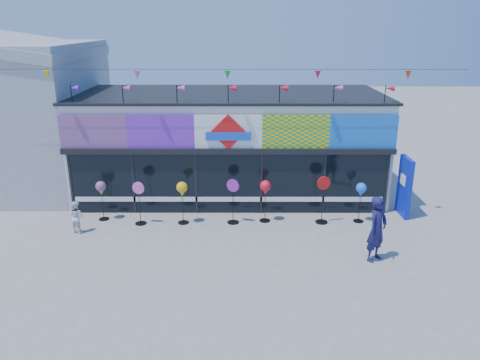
{
  "coord_description": "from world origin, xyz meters",
  "views": [
    {
      "loc": [
        0.45,
        -12.82,
        6.77
      ],
      "look_at": [
        0.42,
        2.0,
        1.77
      ],
      "focal_mm": 35.0,
      "sensor_mm": 36.0,
      "label": 1
    }
  ],
  "objects_px": {
    "spinner_1": "(139,202)",
    "spinner_6": "(361,191)",
    "spinner_4": "(265,189)",
    "spinner_3": "(233,200)",
    "spinner_2": "(182,190)",
    "spinner_0": "(101,189)",
    "adult_man": "(377,229)",
    "blue_sign": "(404,187)",
    "child": "(76,217)",
    "spinner_5": "(323,198)"
  },
  "relations": [
    {
      "from": "spinner_1",
      "to": "spinner_6",
      "type": "bearing_deg",
      "value": 1.6
    },
    {
      "from": "spinner_1",
      "to": "spinner_4",
      "type": "relative_size",
      "value": 1.02
    },
    {
      "from": "adult_man",
      "to": "spinner_0",
      "type": "bearing_deg",
      "value": 119.52
    },
    {
      "from": "spinner_2",
      "to": "child",
      "type": "distance_m",
      "value": 3.66
    },
    {
      "from": "spinner_2",
      "to": "spinner_6",
      "type": "distance_m",
      "value": 6.27
    },
    {
      "from": "spinner_4",
      "to": "child",
      "type": "height_order",
      "value": "spinner_4"
    },
    {
      "from": "spinner_0",
      "to": "adult_man",
      "type": "distance_m",
      "value": 9.47
    },
    {
      "from": "spinner_4",
      "to": "adult_man",
      "type": "bearing_deg",
      "value": -42.32
    },
    {
      "from": "spinner_6",
      "to": "spinner_0",
      "type": "bearing_deg",
      "value": 178.94
    },
    {
      "from": "spinner_1",
      "to": "spinner_2",
      "type": "height_order",
      "value": "spinner_1"
    },
    {
      "from": "spinner_4",
      "to": "adult_man",
      "type": "relative_size",
      "value": 0.77
    },
    {
      "from": "spinner_1",
      "to": "spinner_5",
      "type": "relative_size",
      "value": 0.9
    },
    {
      "from": "adult_man",
      "to": "child",
      "type": "distance_m",
      "value": 9.78
    },
    {
      "from": "spinner_5",
      "to": "child",
      "type": "distance_m",
      "value": 8.48
    },
    {
      "from": "spinner_2",
      "to": "spinner_3",
      "type": "relative_size",
      "value": 0.94
    },
    {
      "from": "spinner_4",
      "to": "spinner_5",
      "type": "height_order",
      "value": "spinner_5"
    },
    {
      "from": "spinner_5",
      "to": "blue_sign",
      "type": "bearing_deg",
      "value": 13.57
    },
    {
      "from": "spinner_1",
      "to": "adult_man",
      "type": "distance_m",
      "value": 8.0
    },
    {
      "from": "spinner_5",
      "to": "spinner_6",
      "type": "distance_m",
      "value": 1.37
    },
    {
      "from": "spinner_6",
      "to": "spinner_3",
      "type": "bearing_deg",
      "value": -178.48
    },
    {
      "from": "blue_sign",
      "to": "spinner_1",
      "type": "bearing_deg",
      "value": -175.35
    },
    {
      "from": "spinner_0",
      "to": "adult_man",
      "type": "relative_size",
      "value": 0.73
    },
    {
      "from": "spinner_4",
      "to": "spinner_5",
      "type": "distance_m",
      "value": 2.04
    },
    {
      "from": "spinner_3",
      "to": "spinner_4",
      "type": "distance_m",
      "value": 1.21
    },
    {
      "from": "spinner_4",
      "to": "spinner_6",
      "type": "xyz_separation_m",
      "value": [
        3.36,
        -0.04,
        -0.06
      ]
    },
    {
      "from": "spinner_4",
      "to": "adult_man",
      "type": "height_order",
      "value": "adult_man"
    },
    {
      "from": "spinner_6",
      "to": "spinner_1",
      "type": "bearing_deg",
      "value": -178.4
    },
    {
      "from": "blue_sign",
      "to": "child",
      "type": "relative_size",
      "value": 1.98
    },
    {
      "from": "child",
      "to": "spinner_1",
      "type": "bearing_deg",
      "value": -138.64
    },
    {
      "from": "spinner_6",
      "to": "child",
      "type": "relative_size",
      "value": 1.32
    },
    {
      "from": "blue_sign",
      "to": "spinner_4",
      "type": "bearing_deg",
      "value": -173.68
    },
    {
      "from": "spinner_2",
      "to": "spinner_4",
      "type": "bearing_deg",
      "value": 3.5
    },
    {
      "from": "spinner_2",
      "to": "adult_man",
      "type": "height_order",
      "value": "adult_man"
    },
    {
      "from": "spinner_1",
      "to": "spinner_6",
      "type": "distance_m",
      "value": 7.78
    },
    {
      "from": "spinner_6",
      "to": "adult_man",
      "type": "relative_size",
      "value": 0.73
    },
    {
      "from": "spinner_0",
      "to": "spinner_6",
      "type": "xyz_separation_m",
      "value": [
        9.18,
        -0.17,
        0.0
      ]
    },
    {
      "from": "blue_sign",
      "to": "spinner_4",
      "type": "distance_m",
      "value": 5.15
    },
    {
      "from": "spinner_1",
      "to": "child",
      "type": "bearing_deg",
      "value": -161.6
    },
    {
      "from": "spinner_6",
      "to": "child",
      "type": "height_order",
      "value": "spinner_6"
    },
    {
      "from": "spinner_4",
      "to": "spinner_6",
      "type": "distance_m",
      "value": 3.36
    },
    {
      "from": "spinner_2",
      "to": "spinner_6",
      "type": "bearing_deg",
      "value": 1.28
    },
    {
      "from": "adult_man",
      "to": "spinner_4",
      "type": "bearing_deg",
      "value": 95.69
    },
    {
      "from": "spinner_5",
      "to": "spinner_3",
      "type": "bearing_deg",
      "value": -179.44
    },
    {
      "from": "spinner_2",
      "to": "spinner_3",
      "type": "height_order",
      "value": "spinner_3"
    },
    {
      "from": "spinner_4",
      "to": "spinner_3",
      "type": "bearing_deg",
      "value": -172.17
    },
    {
      "from": "spinner_3",
      "to": "spinner_5",
      "type": "distance_m",
      "value": 3.16
    },
    {
      "from": "blue_sign",
      "to": "child",
      "type": "bearing_deg",
      "value": -172.98
    },
    {
      "from": "spinner_2",
      "to": "spinner_5",
      "type": "xyz_separation_m",
      "value": [
        4.93,
        0.05,
        -0.32
      ]
    },
    {
      "from": "adult_man",
      "to": "spinner_6",
      "type": "bearing_deg",
      "value": 43.92
    },
    {
      "from": "spinner_1",
      "to": "spinner_6",
      "type": "relative_size",
      "value": 1.07
    }
  ]
}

